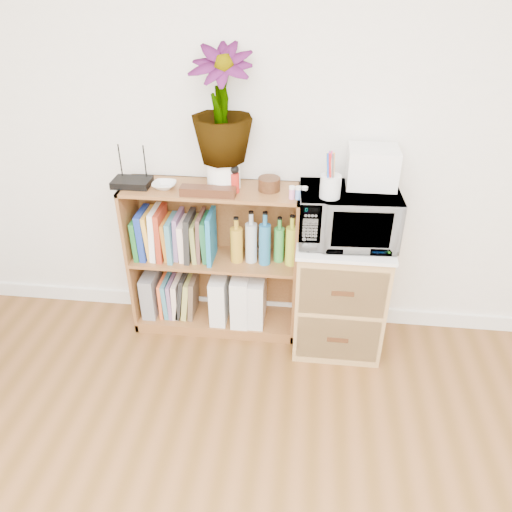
# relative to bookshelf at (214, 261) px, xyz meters

# --- Properties ---
(skirting_board) EXTENTS (4.00, 0.02, 0.10)m
(skirting_board) POSITION_rel_bookshelf_xyz_m (0.35, 0.14, -0.42)
(skirting_board) COLOR white
(skirting_board) RESTS_ON ground
(bookshelf) EXTENTS (1.00, 0.30, 0.95)m
(bookshelf) POSITION_rel_bookshelf_xyz_m (0.00, 0.00, 0.00)
(bookshelf) COLOR brown
(bookshelf) RESTS_ON ground
(wicker_unit) EXTENTS (0.50, 0.45, 0.70)m
(wicker_unit) POSITION_rel_bookshelf_xyz_m (0.75, -0.08, -0.12)
(wicker_unit) COLOR #9E7542
(wicker_unit) RESTS_ON ground
(microwave) EXTENTS (0.53, 0.38, 0.29)m
(microwave) POSITION_rel_bookshelf_xyz_m (0.75, -0.08, 0.39)
(microwave) COLOR white
(microwave) RESTS_ON wicker_unit
(pen_cup) EXTENTS (0.10, 0.10, 0.11)m
(pen_cup) POSITION_rel_bookshelf_xyz_m (0.64, -0.17, 0.59)
(pen_cup) COLOR silver
(pen_cup) RESTS_ON microwave
(small_appliance) EXTENTS (0.26, 0.21, 0.20)m
(small_appliance) POSITION_rel_bookshelf_xyz_m (0.86, 0.01, 0.63)
(small_appliance) COLOR white
(small_appliance) RESTS_ON microwave
(router) EXTENTS (0.21, 0.14, 0.04)m
(router) POSITION_rel_bookshelf_xyz_m (-0.44, -0.02, 0.49)
(router) COLOR black
(router) RESTS_ON bookshelf
(white_bowl) EXTENTS (0.13, 0.13, 0.03)m
(white_bowl) POSITION_rel_bookshelf_xyz_m (-0.25, -0.03, 0.49)
(white_bowl) COLOR silver
(white_bowl) RESTS_ON bookshelf
(plant_pot) EXTENTS (0.18, 0.18, 0.15)m
(plant_pot) POSITION_rel_bookshelf_xyz_m (0.07, 0.02, 0.55)
(plant_pot) COLOR white
(plant_pot) RESTS_ON bookshelf
(potted_plant) EXTENTS (0.33, 0.33, 0.58)m
(potted_plant) POSITION_rel_bookshelf_xyz_m (0.07, 0.02, 0.92)
(potted_plant) COLOR #35712D
(potted_plant) RESTS_ON plant_pot
(trinket_box) EXTENTS (0.30, 0.07, 0.05)m
(trinket_box) POSITION_rel_bookshelf_xyz_m (0.01, -0.10, 0.50)
(trinket_box) COLOR #33170D
(trinket_box) RESTS_ON bookshelf
(kokeshi_doll) EXTENTS (0.05, 0.05, 0.11)m
(kokeshi_doll) POSITION_rel_bookshelf_xyz_m (0.14, -0.04, 0.53)
(kokeshi_doll) COLOR #B01E15
(kokeshi_doll) RESTS_ON bookshelf
(wooden_bowl) EXTENTS (0.12, 0.12, 0.07)m
(wooden_bowl) POSITION_rel_bookshelf_xyz_m (0.32, 0.01, 0.51)
(wooden_bowl) COLOR #321D0D
(wooden_bowl) RESTS_ON bookshelf
(paint_jars) EXTENTS (0.12, 0.04, 0.06)m
(paint_jars) POSITION_rel_bookshelf_xyz_m (0.48, -0.09, 0.51)
(paint_jars) COLOR #D1749A
(paint_jars) RESTS_ON bookshelf
(file_box) EXTENTS (0.08, 0.23, 0.28)m
(file_box) POSITION_rel_bookshelf_xyz_m (-0.42, 0.00, -0.26)
(file_box) COLOR gray
(file_box) RESTS_ON bookshelf
(magazine_holder_left) EXTENTS (0.10, 0.25, 0.31)m
(magazine_holder_left) POSITION_rel_bookshelf_xyz_m (0.03, -0.01, -0.25)
(magazine_holder_left) COLOR silver
(magazine_holder_left) RESTS_ON bookshelf
(magazine_holder_mid) EXTENTS (0.10, 0.26, 0.33)m
(magazine_holder_mid) POSITION_rel_bookshelf_xyz_m (0.16, -0.01, -0.24)
(magazine_holder_mid) COLOR silver
(magazine_holder_mid) RESTS_ON bookshelf
(magazine_holder_right) EXTENTS (0.10, 0.25, 0.31)m
(magazine_holder_right) POSITION_rel_bookshelf_xyz_m (0.26, -0.01, -0.25)
(magazine_holder_right) COLOR silver
(magazine_holder_right) RESTS_ON bookshelf
(cookbooks) EXTENTS (0.47, 0.20, 0.31)m
(cookbooks) POSITION_rel_bookshelf_xyz_m (-0.23, 0.00, 0.16)
(cookbooks) COLOR #1A6527
(cookbooks) RESTS_ON bookshelf
(liquor_bottles) EXTENTS (0.39, 0.07, 0.32)m
(liquor_bottles) POSITION_rel_bookshelf_xyz_m (0.30, -0.00, 0.17)
(liquor_bottles) COLOR #B88922
(liquor_bottles) RESTS_ON bookshelf
(lower_books) EXTENTS (0.23, 0.19, 0.30)m
(lower_books) POSITION_rel_bookshelf_xyz_m (-0.24, 0.00, -0.27)
(lower_books) COLOR #ED5C29
(lower_books) RESTS_ON bookshelf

